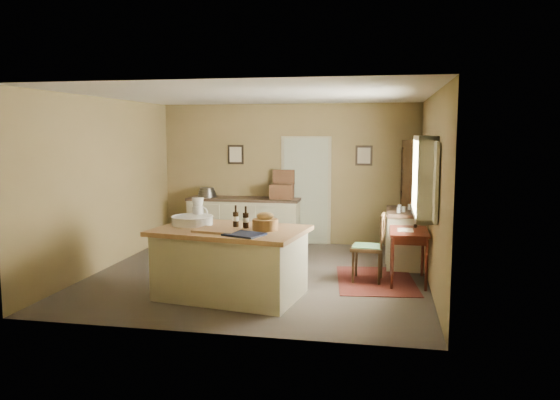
{
  "coord_description": "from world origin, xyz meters",
  "views": [
    {
      "loc": [
        1.84,
        -7.92,
        2.16
      ],
      "look_at": [
        0.31,
        0.03,
        1.15
      ],
      "focal_mm": 35.0,
      "sensor_mm": 36.0,
      "label": 1
    }
  ],
  "objects_px": {
    "work_island": "(230,260)",
    "shelving_unit": "(413,197)",
    "right_cabinet": "(406,237)",
    "sideboard": "(245,219)",
    "writing_desk": "(409,237)",
    "desk_chair": "(368,248)"
  },
  "relations": [
    {
      "from": "writing_desk",
      "to": "right_cabinet",
      "type": "bearing_deg",
      "value": 90.01
    },
    {
      "from": "writing_desk",
      "to": "shelving_unit",
      "type": "height_order",
      "value": "shelving_unit"
    },
    {
      "from": "sideboard",
      "to": "shelving_unit",
      "type": "relative_size",
      "value": 1.08
    },
    {
      "from": "writing_desk",
      "to": "desk_chair",
      "type": "relative_size",
      "value": 0.9
    },
    {
      "from": "work_island",
      "to": "right_cabinet",
      "type": "bearing_deg",
      "value": 52.28
    },
    {
      "from": "writing_desk",
      "to": "desk_chair",
      "type": "xyz_separation_m",
      "value": [
        -0.58,
        -0.03,
        -0.18
      ]
    },
    {
      "from": "sideboard",
      "to": "desk_chair",
      "type": "bearing_deg",
      "value": -42.89
    },
    {
      "from": "sideboard",
      "to": "writing_desk",
      "type": "bearing_deg",
      "value": -36.59
    },
    {
      "from": "work_island",
      "to": "right_cabinet",
      "type": "xyz_separation_m",
      "value": [
        2.34,
        2.2,
        -0.02
      ]
    },
    {
      "from": "writing_desk",
      "to": "right_cabinet",
      "type": "xyz_separation_m",
      "value": [
        -0.0,
        1.09,
        -0.21
      ]
    },
    {
      "from": "work_island",
      "to": "right_cabinet",
      "type": "height_order",
      "value": "work_island"
    },
    {
      "from": "right_cabinet",
      "to": "shelving_unit",
      "type": "bearing_deg",
      "value": 80.72
    },
    {
      "from": "writing_desk",
      "to": "work_island",
      "type": "bearing_deg",
      "value": -154.57
    },
    {
      "from": "work_island",
      "to": "writing_desk",
      "type": "bearing_deg",
      "value": 34.36
    },
    {
      "from": "work_island",
      "to": "shelving_unit",
      "type": "distance_m",
      "value": 4.04
    },
    {
      "from": "work_island",
      "to": "right_cabinet",
      "type": "relative_size",
      "value": 1.85
    },
    {
      "from": "writing_desk",
      "to": "right_cabinet",
      "type": "relative_size",
      "value": 0.78
    },
    {
      "from": "work_island",
      "to": "sideboard",
      "type": "height_order",
      "value": "work_island"
    },
    {
      "from": "work_island",
      "to": "shelving_unit",
      "type": "height_order",
      "value": "shelving_unit"
    },
    {
      "from": "work_island",
      "to": "shelving_unit",
      "type": "xyz_separation_m",
      "value": [
        2.49,
        3.14,
        0.52
      ]
    },
    {
      "from": "writing_desk",
      "to": "shelving_unit",
      "type": "distance_m",
      "value": 2.06
    },
    {
      "from": "sideboard",
      "to": "shelving_unit",
      "type": "bearing_deg",
      "value": -3.62
    }
  ]
}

